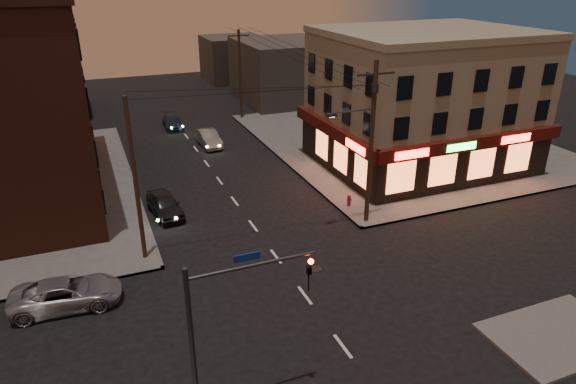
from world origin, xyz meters
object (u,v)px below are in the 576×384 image
suv_cross (66,293)px  sedan_near (165,205)px  sedan_far (172,122)px  fire_hydrant (349,200)px  sedan_mid (208,138)px

suv_cross → sedan_near: (6.02, 8.19, 0.02)m
sedan_near → sedan_far: sedan_near is taller
suv_cross → fire_hydrant: size_ratio=6.40×
sedan_far → fire_hydrant: 24.36m
suv_cross → fire_hydrant: bearing=-71.2°
fire_hydrant → sedan_near: bearing=162.8°
sedan_near → sedan_far: bearing=71.4°
suv_cross → sedan_near: sedan_near is taller
sedan_far → suv_cross: bearing=-107.9°
suv_cross → sedan_mid: sedan_mid is taller
sedan_near → sedan_mid: sedan_near is taller
suv_cross → sedan_far: (10.14, 27.78, -0.09)m
suv_cross → sedan_far: suv_cross is taller
suv_cross → sedan_near: size_ratio=1.20×
suv_cross → fire_hydrant: (17.62, 4.60, -0.12)m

